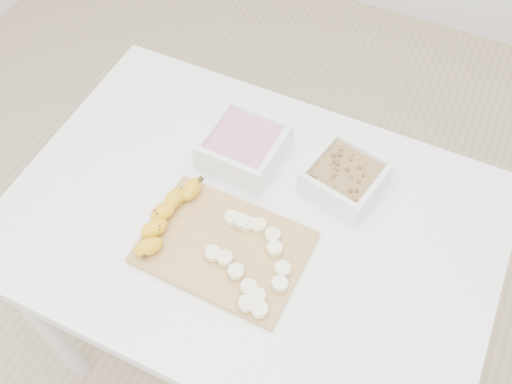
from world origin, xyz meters
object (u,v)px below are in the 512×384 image
at_px(bowl_granola, 345,178).
at_px(banana, 166,217).
at_px(table, 250,242).
at_px(cutting_board, 224,247).
at_px(bowl_yogurt, 244,146).

xyz_separation_m(bowl_granola, banana, (-0.29, -0.24, -0.00)).
height_order(table, bowl_granola, bowl_granola).
relative_size(bowl_granola, cutting_board, 0.55).
relative_size(bowl_granola, banana, 0.86).
distance_m(table, bowl_granola, 0.25).
height_order(table, cutting_board, cutting_board).
relative_size(table, banana, 4.98).
relative_size(table, cutting_board, 3.17).
bearing_deg(bowl_granola, bowl_yogurt, -175.91).
bearing_deg(bowl_yogurt, bowl_granola, 4.09).
distance_m(bowl_granola, cutting_board, 0.29).
bearing_deg(cutting_board, bowl_granola, 56.32).
height_order(table, banana, banana).
distance_m(bowl_yogurt, banana, 0.23).
bearing_deg(bowl_granola, banana, -140.10).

